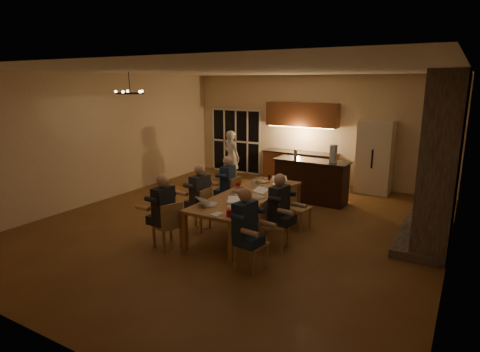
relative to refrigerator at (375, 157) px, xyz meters
name	(u,v)px	position (x,y,z in m)	size (l,w,h in m)	color
floor	(238,225)	(-1.90, -4.15, -1.00)	(9.00, 9.00, 0.00)	brown
back_wall	(314,129)	(-1.90, 0.37, 0.60)	(8.00, 0.04, 3.20)	beige
left_wall	(102,138)	(-5.92, -4.15, 0.60)	(0.04, 9.00, 3.20)	beige
right_wall	(459,173)	(2.12, -4.15, 0.60)	(0.04, 9.00, 3.20)	beige
ceiling	(238,70)	(-1.90, -4.15, 2.22)	(8.00, 9.00, 0.04)	white
french_doors	(236,141)	(-4.60, 0.32, 0.05)	(1.86, 0.08, 2.10)	black
fireplace	(442,159)	(1.80, -2.95, 0.60)	(0.58, 2.50, 3.20)	#6D6256
kitchenette	(300,143)	(-2.20, 0.05, 0.20)	(2.24, 0.68, 2.40)	brown
refrigerator	(375,157)	(0.00, 0.00, 0.00)	(0.90, 0.68, 2.00)	beige
dining_table	(248,212)	(-1.59, -4.25, -0.62)	(1.10, 3.10, 0.75)	#B67649
bar_island	(311,181)	(-1.18, -1.69, -0.46)	(1.88, 0.68, 1.08)	black
chair_left_near	(167,225)	(-2.42, -5.83, -0.55)	(0.44, 0.44, 0.89)	#A47D52
chair_left_mid	(198,209)	(-2.49, -4.77, -0.55)	(0.44, 0.44, 0.89)	#A47D52
chair_left_far	(228,195)	(-2.48, -3.60, -0.55)	(0.44, 0.44, 0.89)	#A47D52
chair_right_near	(251,243)	(-0.67, -5.80, -0.55)	(0.44, 0.44, 0.89)	#A47D52
chair_right_mid	(275,225)	(-0.71, -4.83, -0.55)	(0.44, 0.44, 0.89)	#A47D52
chair_right_far	(299,207)	(-0.73, -3.64, -0.55)	(0.44, 0.44, 0.89)	#A47D52
person_left_near	(164,212)	(-2.47, -5.84, -0.31)	(0.60, 0.60, 1.38)	#24262E
person_right_near	(245,230)	(-0.75, -5.88, -0.31)	(0.60, 0.60, 1.38)	#1E314B
person_left_mid	(200,198)	(-2.44, -4.76, -0.31)	(0.60, 0.60, 1.38)	#363940
person_right_mid	(279,210)	(-0.69, -4.70, -0.31)	(0.60, 0.60, 1.38)	#24262E
person_left_far	(228,186)	(-2.44, -3.68, -0.31)	(0.60, 0.60, 1.38)	#1E314B
standing_person	(231,157)	(-3.89, -1.15, -0.20)	(0.59, 0.38, 1.61)	silver
chandelier	(130,93)	(-4.32, -4.67, 1.75)	(0.62, 0.62, 0.03)	black
laptop_a	(208,200)	(-1.88, -5.27, -0.14)	(0.32, 0.28, 0.23)	silver
laptop_b	(236,202)	(-1.36, -5.13, -0.14)	(0.32, 0.28, 0.23)	silver
laptop_c	(241,186)	(-1.82, -4.13, -0.14)	(0.32, 0.28, 0.23)	silver
laptop_d	(257,192)	(-1.35, -4.33, -0.14)	(0.32, 0.28, 0.23)	silver
laptop_e	(262,177)	(-1.85, -3.15, -0.14)	(0.32, 0.28, 0.23)	silver
laptop_f	(280,180)	(-1.36, -3.20, -0.14)	(0.32, 0.28, 0.23)	silver
mug_front	(236,197)	(-1.64, -4.67, -0.20)	(0.08, 0.08, 0.10)	white
mug_mid	(262,187)	(-1.54, -3.75, -0.20)	(0.08, 0.08, 0.10)	white
mug_back	(253,182)	(-1.91, -3.44, -0.20)	(0.09, 0.09, 0.10)	white
redcup_near	(229,213)	(-1.21, -5.62, -0.19)	(0.10, 0.10, 0.12)	#B40C13
redcup_mid	(238,185)	(-2.05, -3.90, -0.19)	(0.10, 0.10, 0.12)	#B40C13
can_silver	(234,201)	(-1.50, -4.96, -0.19)	(0.06, 0.06, 0.12)	#B2B2B7
can_cola	(269,177)	(-1.78, -2.90, -0.19)	(0.06, 0.06, 0.12)	#3F0F0C
can_right	(272,192)	(-1.17, -4.01, -0.19)	(0.07, 0.07, 0.12)	#B2B2B7
plate_near	(251,203)	(-1.26, -4.76, -0.24)	(0.25, 0.25, 0.02)	white
plate_left	(211,204)	(-1.88, -5.18, -0.24)	(0.24, 0.24, 0.02)	white
plate_far	(284,188)	(-1.17, -3.42, -0.24)	(0.28, 0.28, 0.02)	white
notepad	(217,214)	(-1.45, -5.63, -0.24)	(0.16, 0.22, 0.01)	white
bar_bottle	(295,154)	(-1.62, -1.72, 0.20)	(0.08, 0.08, 0.24)	#99999E
bar_blender	(333,154)	(-0.63, -1.76, 0.30)	(0.14, 0.14, 0.43)	silver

